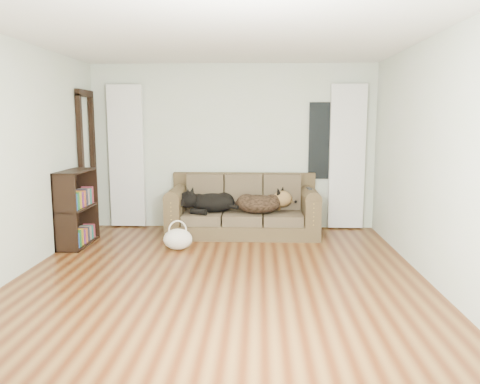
{
  "coord_description": "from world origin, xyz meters",
  "views": [
    {
      "loc": [
        0.42,
        -4.97,
        1.7
      ],
      "look_at": [
        0.15,
        1.6,
        0.71
      ],
      "focal_mm": 35.0,
      "sensor_mm": 36.0,
      "label": 1
    }
  ],
  "objects_px": {
    "dog_shepherd": "(261,204)",
    "bookshelf": "(77,209)",
    "tote_bag": "(178,238)",
    "dog_black_lab": "(210,203)",
    "sofa": "(243,205)"
  },
  "relations": [
    {
      "from": "sofa",
      "to": "bookshelf",
      "type": "distance_m",
      "value": 2.38
    },
    {
      "from": "dog_black_lab",
      "to": "dog_shepherd",
      "type": "relative_size",
      "value": 0.99
    },
    {
      "from": "sofa",
      "to": "dog_shepherd",
      "type": "relative_size",
      "value": 3.24
    },
    {
      "from": "bookshelf",
      "to": "tote_bag",
      "type": "bearing_deg",
      "value": -12.97
    },
    {
      "from": "dog_black_lab",
      "to": "dog_shepherd",
      "type": "height_order",
      "value": "dog_shepherd"
    },
    {
      "from": "sofa",
      "to": "dog_shepherd",
      "type": "xyz_separation_m",
      "value": [
        0.27,
        -0.07,
        0.04
      ]
    },
    {
      "from": "dog_shepherd",
      "to": "bookshelf",
      "type": "distance_m",
      "value": 2.62
    },
    {
      "from": "sofa",
      "to": "dog_black_lab",
      "type": "relative_size",
      "value": 3.28
    },
    {
      "from": "dog_shepherd",
      "to": "tote_bag",
      "type": "bearing_deg",
      "value": 46.18
    },
    {
      "from": "dog_shepherd",
      "to": "bookshelf",
      "type": "xyz_separation_m",
      "value": [
        -2.54,
        -0.63,
        0.01
      ]
    },
    {
      "from": "dog_black_lab",
      "to": "tote_bag",
      "type": "relative_size",
      "value": 1.76
    },
    {
      "from": "sofa",
      "to": "bookshelf",
      "type": "height_order",
      "value": "bookshelf"
    },
    {
      "from": "tote_bag",
      "to": "bookshelf",
      "type": "bearing_deg",
      "value": 172.31
    },
    {
      "from": "sofa",
      "to": "tote_bag",
      "type": "bearing_deg",
      "value": -133.28
    },
    {
      "from": "dog_shepherd",
      "to": "bookshelf",
      "type": "bearing_deg",
      "value": 23.6
    }
  ]
}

